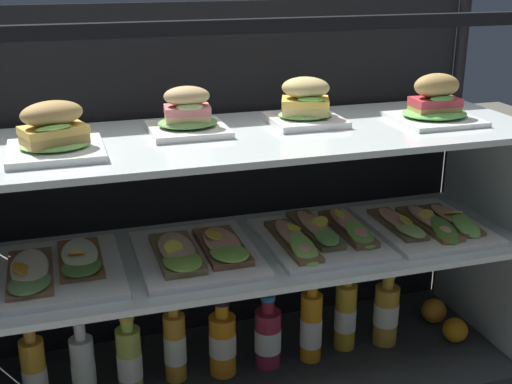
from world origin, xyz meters
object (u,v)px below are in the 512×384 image
(plated_roll_sandwich_left_of_center, at_px, (435,105))
(juice_bottle_tucked_behind, at_px, (223,343))
(juice_bottle_front_fourth, at_px, (83,368))
(juice_bottle_back_right, at_px, (268,336))
(plated_roll_sandwich_center, at_px, (305,106))
(orange_fruit_near_left_post, at_px, (455,330))
(plated_roll_sandwich_far_right, at_px, (187,117))
(juice_bottle_front_middle, at_px, (311,327))
(juice_bottle_near_post, at_px, (175,345))
(open_sandwich_tray_near_left_corner, at_px, (321,235))
(orange_fruit_beside_bottles, at_px, (434,311))
(juice_bottle_front_left_end, at_px, (386,313))
(open_sandwich_tray_left_of_center, at_px, (198,252))
(open_sandwich_tray_near_right_corner, at_px, (426,224))
(open_sandwich_tray_center, at_px, (57,269))
(juice_bottle_front_second, at_px, (34,373))
(juice_bottle_front_right_end, at_px, (130,361))
(juice_bottle_back_left, at_px, (345,315))
(plated_roll_sandwich_mid_right, at_px, (54,135))

(plated_roll_sandwich_left_of_center, relative_size, juice_bottle_tucked_behind, 0.93)
(juice_bottle_front_fourth, xyz_separation_m, juice_bottle_back_right, (0.49, 0.00, -0.00))
(plated_roll_sandwich_center, distance_m, orange_fruit_near_left_post, 0.81)
(plated_roll_sandwich_far_right, distance_m, juice_bottle_front_middle, 0.68)
(juice_bottle_front_fourth, bearing_deg, juice_bottle_near_post, 3.67)
(open_sandwich_tray_near_left_corner, bearing_deg, juice_bottle_tucked_behind, 176.92)
(plated_roll_sandwich_center, relative_size, orange_fruit_beside_bottles, 2.38)
(open_sandwich_tray_near_left_corner, height_order, juice_bottle_front_left_end, open_sandwich_tray_near_left_corner)
(plated_roll_sandwich_center, height_order, open_sandwich_tray_left_of_center, plated_roll_sandwich_center)
(open_sandwich_tray_near_right_corner, bearing_deg, juice_bottle_back_right, 175.86)
(open_sandwich_tray_near_right_corner, distance_m, juice_bottle_front_middle, 0.42)
(open_sandwich_tray_center, relative_size, orange_fruit_near_left_post, 4.83)
(open_sandwich_tray_center, bearing_deg, juice_bottle_front_second, 171.60)
(open_sandwich_tray_left_of_center, xyz_separation_m, juice_bottle_tucked_behind, (0.06, 0.02, -0.29))
(juice_bottle_tucked_behind, bearing_deg, open_sandwich_tray_near_left_corner, -3.08)
(juice_bottle_front_right_end, relative_size, juice_bottle_back_right, 1.06)
(juice_bottle_tucked_behind, height_order, juice_bottle_back_left, juice_bottle_back_left)
(juice_bottle_front_right_end, xyz_separation_m, orange_fruit_near_left_post, (0.94, -0.04, -0.06))
(plated_roll_sandwich_center, xyz_separation_m, plated_roll_sandwich_left_of_center, (0.33, -0.08, -0.00))
(open_sandwich_tray_center, relative_size, juice_bottle_front_second, 1.42)
(orange_fruit_near_left_post, bearing_deg, juice_bottle_tucked_behind, 175.76)
(plated_roll_sandwich_left_of_center, xyz_separation_m, orange_fruit_near_left_post, (0.12, -0.03, -0.67))
(orange_fruit_beside_bottles, xyz_separation_m, orange_fruit_near_left_post, (0.00, -0.11, -0.00))
(open_sandwich_tray_left_of_center, bearing_deg, juice_bottle_front_second, 176.79)
(orange_fruit_near_left_post, bearing_deg, juice_bottle_back_left, 167.61)
(juice_bottle_front_right_end, xyz_separation_m, juice_bottle_front_left_end, (0.74, 0.02, 0.00))
(open_sandwich_tray_near_left_corner, bearing_deg, plated_roll_sandwich_mid_right, -177.05)
(open_sandwich_tray_near_left_corner, bearing_deg, juice_bottle_back_left, 18.80)
(juice_bottle_front_right_end, height_order, juice_bottle_tucked_behind, juice_bottle_front_right_end)
(juice_bottle_back_left, bearing_deg, orange_fruit_near_left_post, -12.39)
(juice_bottle_near_post, bearing_deg, plated_roll_sandwich_left_of_center, -3.00)
(plated_roll_sandwich_mid_right, distance_m, orange_fruit_near_left_post, 1.26)
(juice_bottle_front_middle, distance_m, orange_fruit_near_left_post, 0.44)
(open_sandwich_tray_left_of_center, xyz_separation_m, juice_bottle_near_post, (-0.06, 0.04, -0.28))
(plated_roll_sandwich_mid_right, bearing_deg, juice_bottle_near_post, 13.99)
(juice_bottle_near_post, bearing_deg, open_sandwich_tray_near_right_corner, -3.57)
(juice_bottle_back_left, bearing_deg, juice_bottle_front_second, -178.61)
(open_sandwich_tray_left_of_center, relative_size, juice_bottle_front_fourth, 1.51)
(plated_roll_sandwich_center, xyz_separation_m, open_sandwich_tray_center, (-0.64, -0.07, -0.33))
(open_sandwich_tray_near_left_corner, xyz_separation_m, juice_bottle_front_left_end, (0.22, 0.02, -0.28))
(open_sandwich_tray_center, relative_size, orange_fruit_beside_bottles, 4.60)
(open_sandwich_tray_near_left_corner, distance_m, open_sandwich_tray_near_right_corner, 0.31)
(plated_roll_sandwich_center, relative_size, open_sandwich_tray_near_left_corner, 0.52)
(juice_bottle_front_fourth, height_order, juice_bottle_back_right, juice_bottle_front_fourth)
(juice_bottle_front_middle, xyz_separation_m, juice_bottle_front_left_end, (0.24, 0.01, -0.01))
(open_sandwich_tray_center, relative_size, juice_bottle_front_left_end, 1.56)
(juice_bottle_back_left, bearing_deg, orange_fruit_beside_bottles, 7.86)
(juice_bottle_front_fourth, bearing_deg, juice_bottle_tucked_behind, 0.08)
(orange_fruit_beside_bottles, bearing_deg, open_sandwich_tray_near_left_corner, -169.46)
(plated_roll_sandwich_left_of_center, distance_m, juice_bottle_back_right, 0.76)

